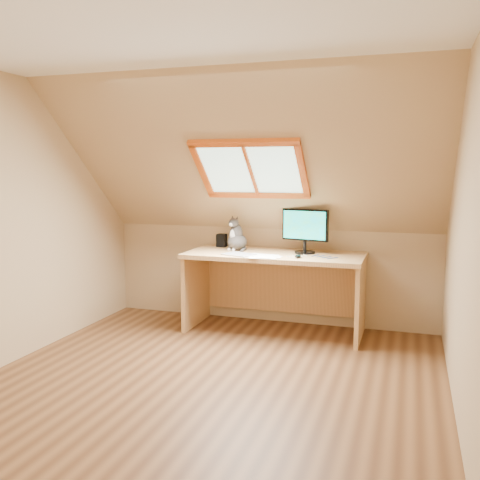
% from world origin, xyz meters
% --- Properties ---
extents(ground, '(3.50, 3.50, 0.00)m').
position_xyz_m(ground, '(0.00, 0.00, 0.00)').
color(ground, brown).
rests_on(ground, ground).
extents(room_shell, '(3.52, 3.52, 2.41)m').
position_xyz_m(room_shell, '(0.00, -0.09, 1.43)').
color(room_shell, tan).
rests_on(room_shell, ground).
extents(desk, '(1.75, 0.77, 0.80)m').
position_xyz_m(desk, '(0.15, 1.45, 0.56)').
color(desk, '#DFA96A').
rests_on(desk, ground).
extents(monitor, '(0.47, 0.20, 0.44)m').
position_xyz_m(monitor, '(0.43, 1.45, 1.05)').
color(monitor, black).
rests_on(monitor, desk).
extents(cat, '(0.27, 0.29, 0.36)m').
position_xyz_m(cat, '(-0.28, 1.46, 0.93)').
color(cat, '#48423F').
rests_on(cat, desk).
extents(desk_speaker, '(0.10, 0.10, 0.14)m').
position_xyz_m(desk_speaker, '(-0.50, 1.63, 0.87)').
color(desk_speaker, black).
rests_on(desk_speaker, desk).
extents(graphics_tablet, '(0.34, 0.30, 0.01)m').
position_xyz_m(graphics_tablet, '(-0.15, 1.15, 0.80)').
color(graphics_tablet, '#B2B2B7').
rests_on(graphics_tablet, desk).
extents(mouse, '(0.06, 0.10, 0.03)m').
position_xyz_m(mouse, '(0.43, 1.16, 0.81)').
color(mouse, black).
rests_on(mouse, desk).
extents(papers, '(0.35, 0.30, 0.01)m').
position_xyz_m(papers, '(0.10, 1.12, 0.80)').
color(papers, white).
rests_on(papers, desk).
extents(cables, '(0.51, 0.26, 0.01)m').
position_xyz_m(cables, '(0.55, 1.26, 0.80)').
color(cables, silver).
rests_on(cables, desk).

